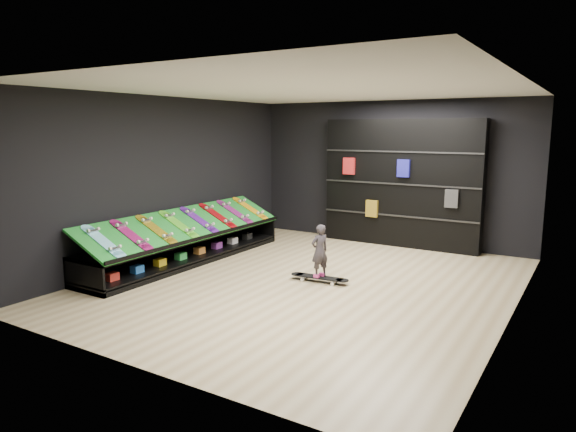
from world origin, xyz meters
The scene contains 19 objects.
floor centered at (0.00, 0.00, 0.00)m, with size 6.00×7.00×0.01m, color tan.
ceiling centered at (0.00, 0.00, 3.00)m, with size 6.00×7.00×0.01m, color white.
wall_back centered at (0.00, 3.50, 1.50)m, with size 6.00×0.02×3.00m, color black.
wall_front centered at (0.00, -3.50, 1.50)m, with size 6.00×0.02×3.00m, color black.
wall_left centered at (-3.00, 0.00, 1.50)m, with size 0.02×7.00×3.00m, color black.
wall_right centered at (3.00, 0.00, 1.50)m, with size 0.02×7.00×3.00m, color black.
display_rack centered at (-2.55, 0.00, 0.25)m, with size 0.90×4.50×0.50m, color black, non-canonical shape.
turf_ramp centered at (-2.50, 0.00, 0.71)m, with size 1.00×4.50×0.04m, color #10671A.
back_shelving centered at (0.33, 3.32, 1.31)m, with size 3.27×0.38×2.61m, color black.
floor_skateboard centered at (0.14, 0.11, 0.05)m, with size 0.98×0.22×0.09m, color black, non-canonical shape.
child centered at (0.14, 0.11, 0.34)m, with size 0.19×0.14×0.51m, color black.
display_board_0 centered at (-2.49, -1.90, 0.74)m, with size 0.98×0.22×0.09m, color #0CB2E5, non-canonical shape.
display_board_1 centered at (-2.49, -1.36, 0.74)m, with size 0.98×0.22×0.09m, color #E5198C, non-canonical shape.
display_board_2 centered at (-2.49, -0.81, 0.74)m, with size 0.98×0.22×0.09m, color yellow, non-canonical shape.
display_board_3 centered at (-2.49, -0.27, 0.74)m, with size 0.98×0.22×0.09m, color green, non-canonical shape.
display_board_4 centered at (-2.49, 0.27, 0.74)m, with size 0.98×0.22×0.09m, color purple, non-canonical shape.
display_board_5 centered at (-2.49, 0.81, 0.74)m, with size 0.98×0.22×0.09m, color red, non-canonical shape.
display_board_6 centered at (-2.49, 1.36, 0.74)m, with size 0.98×0.22×0.09m, color #2626BF, non-canonical shape.
display_board_7 centered at (-2.49, 1.90, 0.74)m, with size 0.98×0.22×0.09m, color orange, non-canonical shape.
Camera 1 is at (3.85, -6.88, 2.42)m, focal length 32.00 mm.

